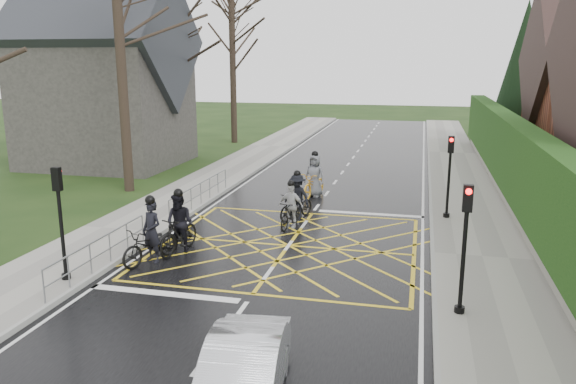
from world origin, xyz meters
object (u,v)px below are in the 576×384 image
at_px(cyclist_front, 290,211).
at_px(cyclist_lead, 314,181).
at_px(cyclist_mid, 297,201).
at_px(cyclist_back, 179,229).
at_px(car, 242,376).
at_px(cyclist_rear, 151,241).

relative_size(cyclist_front, cyclist_lead, 0.81).
xyz_separation_m(cyclist_front, cyclist_lead, (-0.05, 4.85, 0.07)).
height_order(cyclist_mid, cyclist_front, cyclist_mid).
distance_m(cyclist_mid, cyclist_front, 1.22).
bearing_deg(cyclist_front, cyclist_lead, 99.56).
relative_size(cyclist_mid, cyclist_lead, 0.92).
height_order(cyclist_mid, cyclist_lead, cyclist_lead).
bearing_deg(cyclist_mid, cyclist_back, -96.14).
height_order(cyclist_mid, car, cyclist_mid).
relative_size(cyclist_rear, cyclist_front, 1.25).
relative_size(cyclist_back, cyclist_lead, 0.96).
xyz_separation_m(cyclist_rear, cyclist_back, (0.45, 1.01, 0.11)).
bearing_deg(cyclist_lead, cyclist_front, -76.86).
xyz_separation_m(cyclist_rear, cyclist_lead, (3.17, 9.25, 0.04)).
height_order(cyclist_rear, cyclist_mid, cyclist_rear).
xyz_separation_m(cyclist_rear, car, (4.86, -6.29, -0.04)).
bearing_deg(cyclist_rear, car, -31.11).
distance_m(cyclist_rear, car, 7.95).
height_order(cyclist_back, cyclist_front, cyclist_back).
xyz_separation_m(cyclist_mid, cyclist_front, (0.04, -1.22, -0.04)).
relative_size(cyclist_rear, cyclist_lead, 1.01).
bearing_deg(car, cyclist_lead, 89.08).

